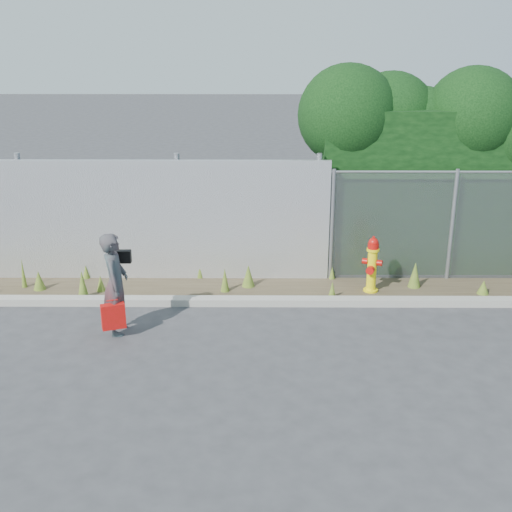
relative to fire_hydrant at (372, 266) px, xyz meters
The scene contains 10 objects.
ground 2.95m from the fire_hydrant, 125.75° to the right, with size 80.00×80.00×0.00m, color #343437.
curb 1.84m from the fire_hydrant, 161.80° to the right, with size 16.00×0.22×0.12m, color gray.
weed_strip 1.71m from the fire_hydrant, behind, with size 16.00×1.32×0.54m.
corrugated_fence 5.02m from the fire_hydrant, behind, with size 8.50×0.21×2.30m.
chainlink_fence 2.69m from the fire_hydrant, 14.13° to the left, with size 6.50×0.07×2.05m.
hedge 3.41m from the fire_hydrant, 33.47° to the left, with size 7.75×2.20×3.79m.
fire_hydrant is the anchor object (origin of this frame).
woman 4.38m from the fire_hydrant, 158.74° to the right, with size 0.57×0.37×1.56m, color #0E5A5B.
red_tote_bag 4.48m from the fire_hydrant, 155.92° to the right, with size 0.35×0.13×0.45m.
black_shoulder_bag 4.26m from the fire_hydrant, 161.60° to the right, with size 0.26×0.11×0.19m.
Camera 1 is at (-0.24, -8.02, 4.30)m, focal length 45.00 mm.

